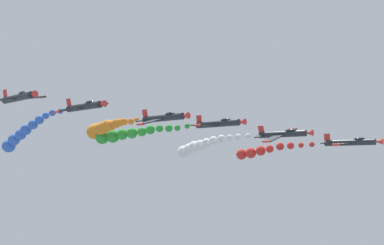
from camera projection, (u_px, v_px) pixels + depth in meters
name	position (u px, v px, depth m)	size (l,w,h in m)	color
airplane_lead	(350.00, 142.00, 75.04)	(9.56, 10.35, 2.44)	#23282D
smoke_trail_lead	(259.00, 151.00, 87.23)	(2.66, 17.36, 3.42)	red
airplane_left_inner	(283.00, 134.00, 73.31)	(9.27, 10.35, 3.34)	#23282D
smoke_trail_left_inner	(197.00, 147.00, 90.23)	(6.04, 22.16, 4.56)	white
airplane_right_inner	(218.00, 124.00, 71.62)	(9.56, 10.35, 2.45)	#23282D
smoke_trail_right_inner	(124.00, 134.00, 83.87)	(6.73, 21.03, 3.50)	green
airplane_left_outer	(164.00, 118.00, 68.79)	(9.33, 10.35, 3.22)	#23282D
smoke_trail_left_outer	(101.00, 129.00, 84.90)	(6.38, 20.69, 3.35)	orange
airplane_right_outer	(84.00, 106.00, 68.41)	(9.38, 10.35, 3.12)	#23282D
smoke_trail_right_outer	(21.00, 135.00, 82.26)	(2.62, 20.51, 7.39)	blue
airplane_trailing	(18.00, 97.00, 66.22)	(9.48, 10.35, 2.83)	#23282D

